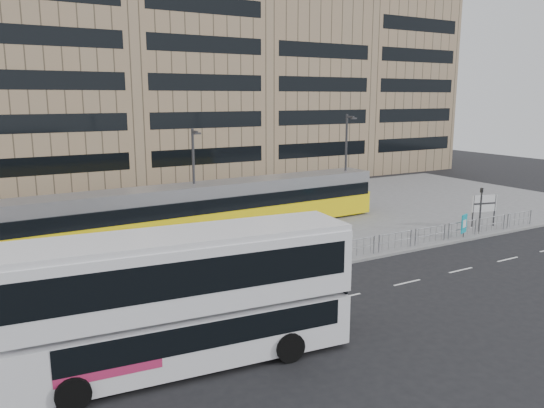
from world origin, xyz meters
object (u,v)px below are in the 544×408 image
ad_panel (464,224)px  pedestrian (297,246)px  traffic_light_west (261,239)px  traffic_light_east (481,204)px  lamp_post_west (194,177)px  double_decker_bus (182,295)px  lamp_post_east (346,160)px  tram (192,210)px  station_sign (484,205)px

ad_panel → pedestrian: 12.44m
traffic_light_west → traffic_light_east: size_ratio=1.00×
lamp_post_west → traffic_light_west: bearing=-91.4°
double_decker_bus → ad_panel: size_ratio=7.78×
ad_panel → traffic_light_east: bearing=-5.8°
double_decker_bus → ad_panel: bearing=22.2°
lamp_post_west → pedestrian: bearing=-71.5°
traffic_light_east → lamp_post_east: lamp_post_east is taller
ad_panel → pedestrian: (-12.36, 1.40, -0.13)m
double_decker_bus → tram: double_decker_bus is taller
traffic_light_west → traffic_light_east: same height
tram → lamp_post_east: 13.55m
station_sign → traffic_light_west: size_ratio=0.75×
double_decker_bus → station_sign: (25.97, 8.08, -0.85)m
traffic_light_west → lamp_post_west: bearing=70.9°
station_sign → lamp_post_east: bearing=138.4°
tram → lamp_post_west: size_ratio=4.11×
station_sign → ad_panel: size_ratio=1.48×
ad_panel → traffic_light_east: traffic_light_east is taller
tram → lamp_post_west: 2.28m
double_decker_bus → pedestrian: double_decker_bus is taller
double_decker_bus → traffic_light_west: size_ratio=3.96×
station_sign → pedestrian: (-16.01, 0.03, -0.82)m
traffic_light_west → station_sign: bearing=-13.9°
station_sign → double_decker_bus: bearing=-148.7°
station_sign → lamp_post_west: bearing=169.7°
pedestrian → lamp_post_east: 13.74m
tram → pedestrian: 8.82m
station_sign → pedestrian: 16.03m
pedestrian → lamp_post_east: (10.11, 8.60, 3.55)m
station_sign → lamp_post_west: (-18.86, 8.53, 2.36)m
double_decker_bus → traffic_light_east: (24.55, 7.26, -0.48)m
pedestrian → lamp_post_west: size_ratio=0.22×
tram → station_sign: tram is taller
traffic_light_west → lamp_post_east: 16.67m
tram → traffic_light_east: tram is taller
double_decker_bus → traffic_light_west: (6.87, 6.81, -0.48)m
ad_panel → lamp_post_east: bearing=83.1°
tram → traffic_light_east: bearing=-29.3°
pedestrian → lamp_post_west: (-2.85, 8.50, 3.18)m
pedestrian → traffic_light_west: traffic_light_west is taller
station_sign → traffic_light_west: bearing=-162.2°
lamp_post_east → double_decker_bus: bearing=-140.2°
station_sign → traffic_light_east: size_ratio=0.75×
tram → lamp_post_east: size_ratio=3.74×
lamp_post_east → station_sign: bearing=-55.6°
station_sign → lamp_post_west: 20.84m
double_decker_bus → traffic_light_east: 25.61m
ad_panel → traffic_light_west: bearing=160.0°
pedestrian → tram: bearing=22.9°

